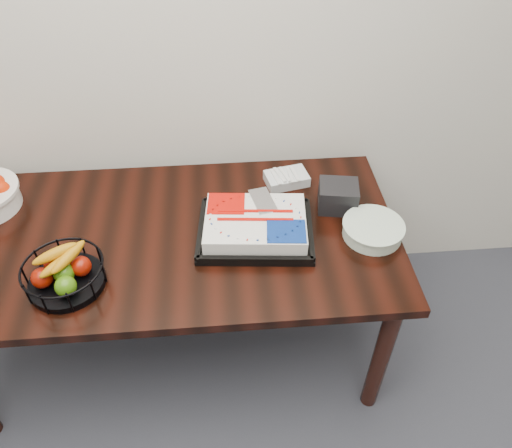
{
  "coord_description": "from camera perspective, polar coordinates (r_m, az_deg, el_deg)",
  "views": [
    {
      "loc": [
        0.22,
        0.57,
        2.12
      ],
      "look_at": [
        0.34,
        1.94,
        0.83
      ],
      "focal_mm": 35.0,
      "sensor_mm": 36.0,
      "label": 1
    }
  ],
  "objects": [
    {
      "name": "napkin_box",
      "position": [
        2.07,
        9.35,
        3.15
      ],
      "size": [
        0.18,
        0.16,
        0.11
      ],
      "primitive_type": "cube",
      "rotation": [
        0.0,
        0.0,
        -0.16
      ],
      "color": "black",
      "rests_on": "table"
    },
    {
      "name": "fork_bag",
      "position": [
        2.19,
        3.52,
        5.27
      ],
      "size": [
        0.2,
        0.15,
        0.05
      ],
      "color": "silver",
      "rests_on": "table"
    },
    {
      "name": "table",
      "position": [
        2.05,
        -9.65,
        -2.85
      ],
      "size": [
        1.8,
        0.9,
        0.75
      ],
      "color": "black",
      "rests_on": "ground"
    },
    {
      "name": "plate_stack",
      "position": [
        1.98,
        13.2,
        -0.65
      ],
      "size": [
        0.24,
        0.24,
        0.06
      ],
      "color": "white",
      "rests_on": "table"
    },
    {
      "name": "cake_tray",
      "position": [
        1.93,
        -0.07,
        -0.21
      ],
      "size": [
        0.47,
        0.39,
        0.09
      ],
      "color": "black",
      "rests_on": "table"
    },
    {
      "name": "fruit_basket",
      "position": [
        1.86,
        -21.1,
        -5.22
      ],
      "size": [
        0.28,
        0.28,
        0.15
      ],
      "color": "black",
      "rests_on": "table"
    }
  ]
}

